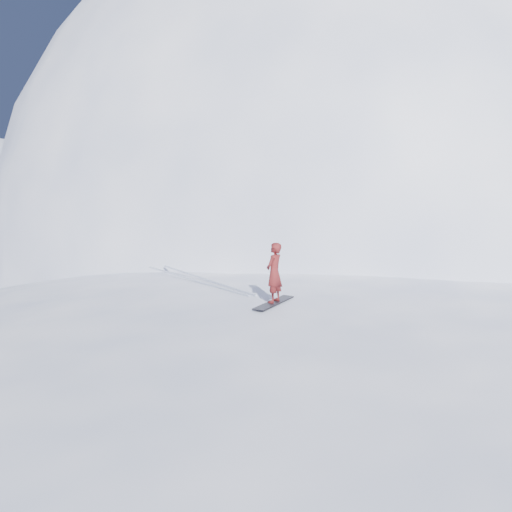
{
  "coord_description": "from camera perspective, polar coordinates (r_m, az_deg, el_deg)",
  "views": [
    {
      "loc": [
        -6.14,
        -8.01,
        5.33
      ],
      "look_at": [
        -0.39,
        2.92,
        3.5
      ],
      "focal_mm": 32.0,
      "sensor_mm": 36.0,
      "label": 1
    }
  ],
  "objects": [
    {
      "name": "near_ridge",
      "position": [
        14.16,
        4.96,
        -13.71
      ],
      "size": [
        36.0,
        28.0,
        4.8
      ],
      "primitive_type": "ellipsoid",
      "color": "white",
      "rests_on": "ground"
    },
    {
      "name": "summit_peak",
      "position": [
        44.46,
        11.75,
        1.37
      ],
      "size": [
        60.0,
        56.0,
        56.0
      ],
      "primitive_type": "ellipsoid",
      "color": "white",
      "rests_on": "ground"
    },
    {
      "name": "peak_shoulder",
      "position": [
        32.76,
        2.15,
        -0.93
      ],
      "size": [
        28.0,
        24.0,
        18.0
      ],
      "primitive_type": "ellipsoid",
      "color": "white",
      "rests_on": "ground"
    },
    {
      "name": "snowboard",
      "position": [
        11.83,
        2.27,
        -5.84
      ],
      "size": [
        1.62,
        1.17,
        0.03
      ],
      "primitive_type": "cube",
      "rotation": [
        0.0,
        0.0,
        0.55
      ],
      "color": "black",
      "rests_on": "near_ridge"
    },
    {
      "name": "snowboarder",
      "position": [
        11.67,
        2.29,
        -2.09
      ],
      "size": [
        0.67,
        0.61,
        1.54
      ],
      "primitive_type": "imported",
      "rotation": [
        0.0,
        0.0,
        3.7
      ],
      "color": "maroon",
      "rests_on": "snowboard"
    },
    {
      "name": "ground",
      "position": [
        11.41,
        9.11,
        -19.52
      ],
      "size": [
        400.0,
        400.0,
        0.0
      ],
      "primitive_type": "plane",
      "color": "white",
      "rests_on": "ground"
    },
    {
      "name": "wind_bumps",
      "position": [
        12.73,
        1.04,
        -16.32
      ],
      "size": [
        16.0,
        14.4,
        1.0
      ],
      "color": "white",
      "rests_on": "ground"
    },
    {
      "name": "board_tracks",
      "position": [
        15.06,
        -7.35,
        -2.78
      ],
      "size": [
        1.45,
        5.95,
        0.04
      ],
      "color": "silver",
      "rests_on": "ground"
    }
  ]
}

